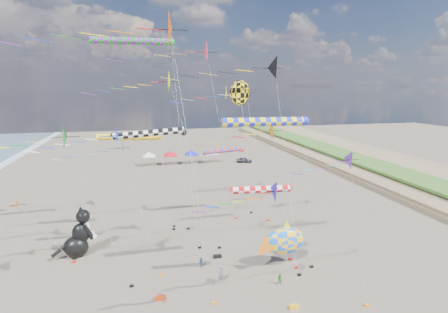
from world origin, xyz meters
TOP-DOWN VIEW (x-y plane):
  - delta_kite_0 at (0.59, 1.12)m, footprint 8.54×1.84m
  - delta_kite_1 at (-0.11, 22.93)m, footprint 16.36×3.20m
  - delta_kite_2 at (-13.12, 8.68)m, footprint 10.68×2.33m
  - delta_kite_3 at (-10.03, 10.03)m, footprint 9.97×1.83m
  - delta_kite_4 at (5.30, 12.84)m, footprint 14.32×2.71m
  - delta_kite_5 at (-9.85, 21.99)m, footprint 12.55×1.92m
  - delta_kite_6 at (6.18, 21.13)m, footprint 11.42×2.67m
  - delta_kite_7 at (-4.22, 14.49)m, footprint 12.11×2.37m
  - delta_kite_8 at (6.89, 1.04)m, footprint 8.00×1.61m
  - delta_kite_9 at (-19.04, 14.78)m, footprint 8.42×1.67m
  - delta_kite_10 at (4.33, 10.05)m, footprint 9.76×2.21m
  - delta_kite_11 at (-5.74, 4.31)m, footprint 13.67×2.74m
  - windsock_0 at (-6.37, 15.02)m, footprint 9.16×0.72m
  - windsock_1 at (-7.59, 20.78)m, footprint 10.68×0.87m
  - windsock_2 at (3.82, 24.52)m, footprint 7.29×0.64m
  - windsock_3 at (3.97, 8.03)m, footprint 9.66×0.86m
  - windsock_4 at (3.18, 6.87)m, footprint 7.25×0.69m
  - windsock_5 at (-8.60, 21.07)m, footprint 8.91×0.83m
  - angelfish_kite at (2.75, 14.21)m, footprint 3.74×3.02m
  - cat_inflatable at (-14.75, 16.42)m, footprint 4.51×3.35m
  - fish_inflatable at (6.42, 9.27)m, footprint 5.98×3.08m
  - person_adult at (-0.69, 7.46)m, footprint 0.69×0.51m
  - child_green at (4.63, 5.86)m, footprint 0.63×0.57m
  - child_blue at (-2.06, 10.79)m, footprint 0.65×0.65m
  - kite_bag_0 at (-6.51, 6.07)m, footprint 0.90×0.44m
  - kite_bag_1 at (9.36, 14.76)m, footprint 0.90×0.44m
  - kite_bag_2 at (0.01, 12.38)m, footprint 0.90×0.44m
  - kite_bag_3 at (4.40, 2.18)m, footprint 0.90×0.44m
  - tent_row at (1.50, 60.00)m, footprint 19.20×4.20m
  - parked_car at (16.67, 58.00)m, footprint 4.09×2.82m

SIDE VIEW (x-z plane):
  - kite_bag_0 at x=-6.51m, z-range 0.00..0.30m
  - kite_bag_1 at x=9.36m, z-range 0.00..0.30m
  - kite_bag_2 at x=0.01m, z-range 0.00..0.30m
  - kite_bag_3 at x=4.40m, z-range 0.00..0.30m
  - child_green at x=4.63m, z-range 0.00..1.04m
  - child_blue at x=-2.06m, z-range 0.00..1.10m
  - parked_car at x=16.67m, z-range 0.00..1.29m
  - person_adult at x=-0.69m, z-range 0.00..1.73m
  - fish_inflatable at x=6.42m, z-range 0.21..5.13m
  - cat_inflatable at x=-14.75m, z-range 0.00..5.47m
  - tent_row at x=1.50m, z-range 1.25..5.05m
  - delta_kite_9 at x=-19.04m, z-range 2.72..10.59m
  - windsock_4 at x=3.18m, z-range 4.35..13.87m
  - windsock_2 at x=3.82m, z-range 4.54..14.42m
  - delta_kite_5 at x=-9.85m, z-range 4.63..16.55m
  - delta_kite_0 at x=0.59m, z-range 4.70..16.62m
  - windsock_5 at x=-8.60m, z-range 5.93..18.74m
  - delta_kite_8 at x=6.89m, z-range 5.63..19.34m
  - windsock_0 at x=-6.37m, z-range 6.52..20.42m
  - delta_kite_3 at x=-10.03m, z-range 6.16..21.09m
  - delta_kite_10 at x=4.33m, z-range 6.27..21.62m
  - delta_kite_2 at x=-13.12m, z-range 6.39..22.03m
  - windsock_3 at x=3.97m, z-range 7.33..22.97m
  - delta_kite_6 at x=6.18m, z-range 7.93..26.96m
  - angelfish_kite at x=2.75m, z-range 8.03..27.04m
  - delta_kite_7 at x=-4.22m, z-range 8.58..28.67m
  - delta_kite_4 at x=5.30m, z-range 9.21..30.89m
  - delta_kite_11 at x=-5.74m, z-range 10.25..34.03m
  - delta_kite_1 at x=-0.11m, z-range 10.34..34.66m
  - windsock_1 at x=-7.59m, z-range 11.41..35.26m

